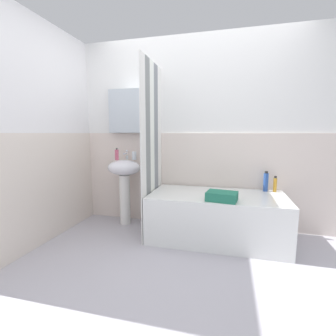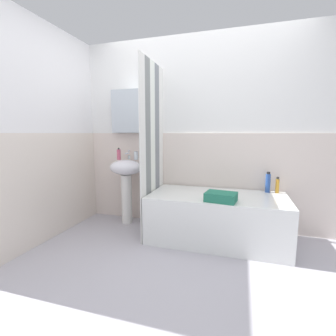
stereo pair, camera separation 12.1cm
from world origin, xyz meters
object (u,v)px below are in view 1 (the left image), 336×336
(sink, at_px, (124,177))
(towel_folded, at_px, (222,196))
(shampoo_bottle, at_px, (275,184))
(bathtub, at_px, (216,217))
(conditioner_bottle, at_px, (266,182))
(soap_dispenser, at_px, (117,155))
(toothbrush_cup, at_px, (134,156))

(sink, distance_m, towel_folded, 1.34)
(sink, xyz_separation_m, shampoo_bottle, (1.85, 0.11, -0.02))
(bathtub, xyz_separation_m, conditioner_bottle, (0.54, 0.30, 0.37))
(soap_dispenser, distance_m, conditioner_bottle, 1.86)
(toothbrush_cup, xyz_separation_m, bathtub, (1.09, -0.25, -0.65))
(soap_dispenser, height_order, shampoo_bottle, soap_dispenser)
(sink, relative_size, soap_dispenser, 5.42)
(sink, bearing_deg, conditioner_bottle, 3.67)
(toothbrush_cup, bearing_deg, shampoo_bottle, 1.48)
(toothbrush_cup, bearing_deg, conditioner_bottle, 1.65)
(soap_dispenser, relative_size, conditioner_bottle, 0.66)
(sink, distance_m, shampoo_bottle, 1.85)
(soap_dispenser, xyz_separation_m, toothbrush_cup, (0.20, 0.09, -0.02))
(shampoo_bottle, bearing_deg, soap_dispenser, -175.93)
(soap_dispenser, bearing_deg, towel_folded, -16.56)
(towel_folded, bearing_deg, bathtub, 103.54)
(conditioner_bottle, relative_size, towel_folded, 0.80)
(bathtub, relative_size, towel_folded, 5.00)
(bathtub, xyz_separation_m, towel_folded, (0.06, -0.24, 0.30))
(sink, relative_size, bathtub, 0.57)
(soap_dispenser, bearing_deg, toothbrush_cup, 24.59)
(shampoo_bottle, xyz_separation_m, conditioner_bottle, (-0.10, 0.00, 0.03))
(conditioner_bottle, bearing_deg, soap_dispenser, -175.64)
(sink, height_order, soap_dispenser, soap_dispenser)
(shampoo_bottle, distance_m, towel_folded, 0.80)
(shampoo_bottle, xyz_separation_m, towel_folded, (-0.59, -0.54, -0.04))
(sink, relative_size, toothbrush_cup, 8.02)
(sink, bearing_deg, soap_dispenser, -161.87)
(bathtub, bearing_deg, shampoo_bottle, 24.53)
(bathtub, distance_m, towel_folded, 0.39)
(towel_folded, bearing_deg, sink, 161.27)
(soap_dispenser, height_order, conditioner_bottle, soap_dispenser)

